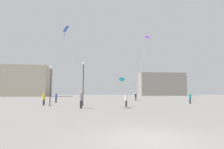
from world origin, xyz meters
TOP-DOWN VIEW (x-y plane):
  - ground_plane at (0.00, 0.00)m, footprint 300.00×300.00m
  - person_in_white at (1.50, 14.84)m, footprint 0.35×0.35m
  - person_in_teal at (12.15, 19.86)m, footprint 0.37×0.37m
  - person_in_yellow at (-9.06, 17.90)m, footprint 0.37×0.37m
  - person_in_grey at (-3.67, 12.77)m, footprint 0.39×0.39m
  - person_in_blue at (-8.93, 24.22)m, footprint 0.37×0.37m
  - person_in_black at (6.11, 31.02)m, footprint 0.35×0.35m
  - kite_cyan_diamond at (3.95, 36.81)m, footprint 2.97×6.51m
  - kite_cobalt_delta at (-5.35, 12.12)m, footprint 2.04×1.26m
  - kite_violet_diamond at (9.81, 34.62)m, footprint 4.39×4.17m
  - building_left_hall at (-37.00, 80.00)m, footprint 24.06×16.76m
  - building_centre_hall at (35.00, 94.26)m, footprint 26.38×8.62m
  - lamppost_east at (-7.88, 16.48)m, footprint 0.36×0.36m
  - lamppost_west at (-3.76, 16.16)m, footprint 0.36×0.36m

SIDE VIEW (x-z plane):
  - ground_plane at x=0.00m, z-range 0.00..0.00m
  - person_in_white at x=1.50m, z-range 0.08..1.67m
  - person_in_black at x=6.11m, z-range 0.08..1.70m
  - person_in_blue at x=-8.93m, z-range 0.08..1.77m
  - person_in_yellow at x=-9.06m, z-range 0.08..1.77m
  - person_in_teal at x=12.15m, z-range 0.08..1.78m
  - person_in_grey at x=-3.67m, z-range 0.09..1.89m
  - lamppost_east at x=-7.88m, z-range 0.86..5.92m
  - lamppost_west at x=-3.76m, z-range 0.90..6.50m
  - kite_cyan_diamond at x=3.95m, z-range 2.89..7.15m
  - building_centre_hall at x=35.00m, z-range 0.00..13.11m
  - building_left_hall at x=-37.00m, z-range 0.00..13.95m
  - kite_cobalt_delta at x=-5.35m, z-range 4.56..11.99m
  - kite_violet_diamond at x=9.81m, z-range 7.91..22.35m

